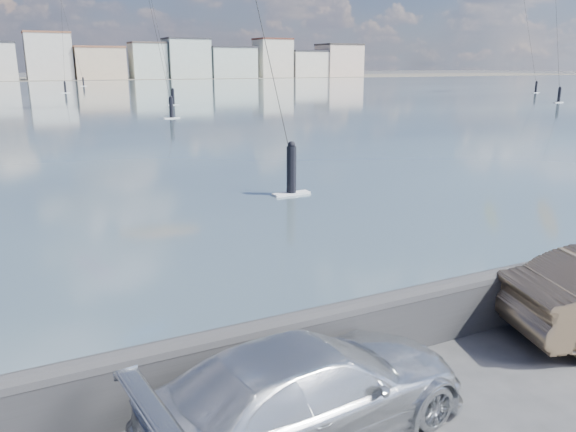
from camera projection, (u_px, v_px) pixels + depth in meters
The scene contains 5 objects.
bay_water at pixel (24, 96), 85.10m from camera, with size 500.00×177.00×0.00m, color #2E4152.
far_shore_strip at pixel (10, 79), 178.74m from camera, with size 500.00×60.00×0.00m, color #4C473D.
seawall at pixel (267, 350), 8.32m from camera, with size 400.00×0.36×1.08m.
far_buildings at pixel (13, 59), 165.65m from camera, with size 240.79×13.26×14.60m.
car_silver at pixel (310, 389), 7.17m from camera, with size 1.84×4.52×1.31m, color silver.
Camera 1 is at (-3.08, -4.15, 4.67)m, focal length 35.00 mm.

